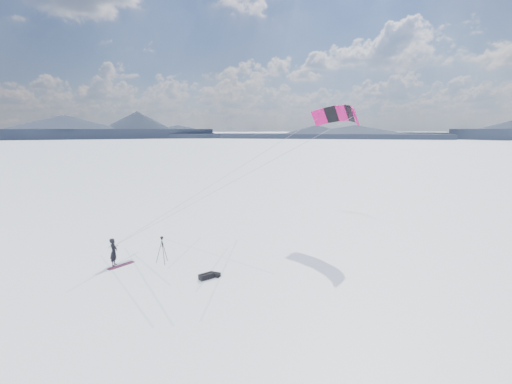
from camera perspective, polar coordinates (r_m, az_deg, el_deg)
name	(u,v)px	position (r m, az deg, el deg)	size (l,w,h in m)	color
ground	(166,274)	(21.50, -13.64, -12.16)	(1800.00, 1800.00, 0.00)	white
horizon_hills	(163,206)	(20.41, -14.07, -2.12)	(704.47, 706.88, 9.16)	#1C2539
snow_tracks	(160,279)	(20.87, -14.58, -12.88)	(17.62, 14.39, 0.01)	silver
snowkiter	(115,265)	(23.63, -20.93, -10.51)	(0.60, 0.39, 1.65)	black
snowboard	(121,266)	(23.43, -20.04, -10.58)	(1.65, 0.31, 0.04)	#62153C
tripod	(162,246)	(22.83, -14.24, -8.08)	(0.73, 0.70, 1.64)	black
gear_bag_a	(206,276)	(20.42, -7.67, -12.71)	(0.85, 0.58, 0.35)	black
gear_bag_b	(215,274)	(20.68, -6.38, -12.48)	(0.64, 0.63, 0.27)	black
power_kite	(337,116)	(28.63, 12.37, 11.35)	(17.07, 5.00, 8.50)	#C40B60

